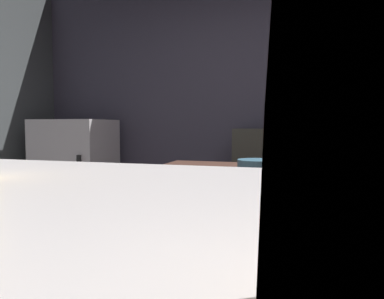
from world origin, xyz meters
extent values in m
cube|color=#484456|center=(0.00, 2.20, 1.35)|extent=(5.20, 0.10, 2.70)
cube|color=#513328|center=(0.35, 0.78, 0.44)|extent=(2.10, 0.60, 0.88)
cube|color=#3E3F38|center=(0.01, 1.92, 0.55)|extent=(0.90, 0.36, 1.10)
cube|color=white|center=(-2.00, 1.75, 0.59)|extent=(0.69, 0.55, 1.18)
cube|color=#262626|center=(-1.76, 1.46, 0.65)|extent=(0.03, 0.03, 0.43)
cube|color=#D84C4C|center=(-2.11, 1.47, 0.73)|extent=(0.10, 0.01, 0.12)
cube|color=#232941|center=(0.28, 0.33, 0.44)|extent=(0.28, 0.20, 0.89)
cylinder|color=black|center=(0.28, 0.33, 1.18)|extent=(0.34, 0.34, 0.59)
sphere|color=#D5AB8A|center=(0.28, 0.33, 1.59)|extent=(0.22, 0.22, 0.22)
cone|color=#8C1E4C|center=(0.28, 0.23, 1.39)|extent=(0.18, 0.18, 0.41)
cylinder|color=#D5AB8A|center=(0.10, 0.48, 1.27)|extent=(0.09, 0.32, 0.08)
cylinder|color=#D5AB8A|center=(0.44, 0.49, 1.27)|extent=(0.09, 0.32, 0.08)
cylinder|color=teal|center=(-0.11, 0.69, 0.91)|extent=(0.21, 0.21, 0.06)
cylinder|color=#346191|center=(0.14, 1.97, 1.18)|extent=(0.06, 0.06, 0.16)
cylinder|color=#346191|center=(0.14, 1.97, 1.29)|extent=(0.02, 0.02, 0.06)
cylinder|color=silver|center=(0.14, 1.97, 1.32)|extent=(0.03, 0.03, 0.01)
cylinder|color=#365499|center=(0.22, 1.83, 1.16)|extent=(0.07, 0.07, 0.13)
cylinder|color=#365499|center=(0.22, 1.83, 1.25)|extent=(0.03, 0.03, 0.05)
cylinder|color=silver|center=(0.22, 1.83, 1.28)|extent=(0.04, 0.04, 0.01)
camera|label=1|loc=(0.11, -1.24, 1.12)|focal=33.05mm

